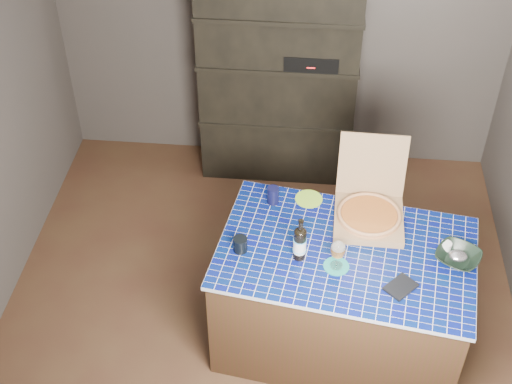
# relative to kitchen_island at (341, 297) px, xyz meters

# --- Properties ---
(room) EXTENTS (3.50, 3.50, 3.50)m
(room) POSITION_rel_kitchen_island_xyz_m (-0.53, 0.23, 0.84)
(room) COLOR #513A22
(room) RESTS_ON ground
(shelving_unit) EXTENTS (1.20, 0.41, 1.80)m
(shelving_unit) POSITION_rel_kitchen_island_xyz_m (-0.52, 1.76, 0.49)
(shelving_unit) COLOR black
(shelving_unit) RESTS_ON floor
(kitchen_island) EXTENTS (1.62, 1.16, 0.82)m
(kitchen_island) POSITION_rel_kitchen_island_xyz_m (0.00, 0.00, 0.00)
(kitchen_island) COLOR #402519
(kitchen_island) RESTS_ON floor
(pizza_box) EXTENTS (0.43, 0.52, 0.46)m
(pizza_box) POSITION_rel_kitchen_island_xyz_m (0.13, 0.29, 0.48)
(pizza_box) COLOR #986D4E
(pizza_box) RESTS_ON kitchen_island
(mead_bottle) EXTENTS (0.08, 0.08, 0.29)m
(mead_bottle) POSITION_rel_kitchen_island_xyz_m (-0.28, -0.07, 0.53)
(mead_bottle) COLOR black
(mead_bottle) RESTS_ON kitchen_island
(teal_trivet) EXTENTS (0.15, 0.15, 0.01)m
(teal_trivet) POSITION_rel_kitchen_island_xyz_m (-0.06, -0.13, 0.41)
(teal_trivet) COLOR #198578
(teal_trivet) RESTS_ON kitchen_island
(wine_glass) EXTENTS (0.09, 0.09, 0.19)m
(wine_glass) POSITION_rel_kitchen_island_xyz_m (-0.06, -0.13, 0.55)
(wine_glass) COLOR white
(wine_glass) RESTS_ON teal_trivet
(tumbler) EXTENTS (0.08, 0.08, 0.09)m
(tumbler) POSITION_rel_kitchen_island_xyz_m (-0.62, -0.05, 0.46)
(tumbler) COLOR black
(tumbler) RESTS_ON kitchen_island
(dvd_case) EXTENTS (0.21, 0.21, 0.01)m
(dvd_case) POSITION_rel_kitchen_island_xyz_m (0.30, -0.26, 0.42)
(dvd_case) COLOR black
(dvd_case) RESTS_ON kitchen_island
(bowl) EXTENTS (0.34, 0.34, 0.06)m
(bowl) POSITION_rel_kitchen_island_xyz_m (0.64, -0.02, 0.44)
(bowl) COLOR black
(bowl) RESTS_ON kitchen_island
(foil_contents) EXTENTS (0.11, 0.09, 0.05)m
(foil_contents) POSITION_rel_kitchen_island_xyz_m (0.64, -0.02, 0.45)
(foil_contents) COLOR silver
(foil_contents) RESTS_ON bowl
(white_jar) EXTENTS (0.06, 0.06, 0.05)m
(white_jar) POSITION_rel_kitchen_island_xyz_m (0.58, 0.07, 0.44)
(white_jar) COLOR white
(white_jar) RESTS_ON kitchen_island
(navy_cup) EXTENTS (0.07, 0.07, 0.12)m
(navy_cup) POSITION_rel_kitchen_island_xyz_m (-0.46, 0.39, 0.47)
(navy_cup) COLOR black
(navy_cup) RESTS_ON kitchen_island
(green_trivet) EXTENTS (0.17, 0.17, 0.01)m
(green_trivet) POSITION_rel_kitchen_island_xyz_m (-0.24, 0.44, 0.41)
(green_trivet) COLOR #8BC52A
(green_trivet) RESTS_ON kitchen_island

